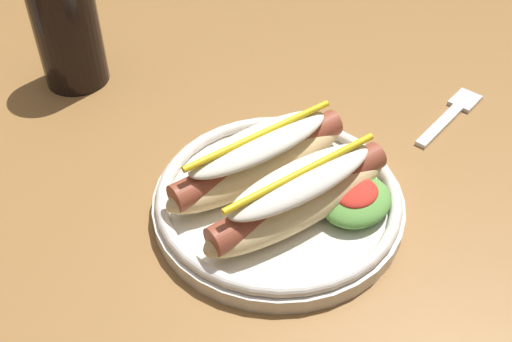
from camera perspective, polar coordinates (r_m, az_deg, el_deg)
name	(u,v)px	position (r m, az deg, el deg)	size (l,w,h in m)	color
dining_table	(256,186)	(0.76, -0.03, -1.36)	(1.22, 0.91, 0.74)	olive
hot_dog_plate	(282,190)	(0.57, 2.35, -1.75)	(0.23, 0.23, 0.08)	silver
fork	(452,114)	(0.73, 17.35, 5.00)	(0.12, 0.03, 0.00)	silver
soda_cup	(67,30)	(0.75, -16.74, 12.12)	(0.07, 0.07, 0.13)	black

